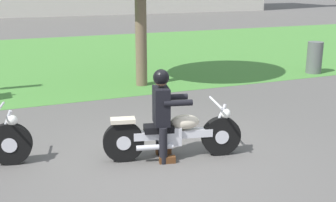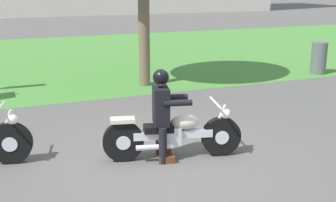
% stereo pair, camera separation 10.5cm
% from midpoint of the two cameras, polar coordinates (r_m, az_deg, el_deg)
% --- Properties ---
extents(ground, '(120.00, 120.00, 0.00)m').
position_cam_midpoint_polar(ground, '(6.53, -0.55, -8.01)').
color(ground, '#565451').
extents(grass_verge, '(60.00, 12.00, 0.01)m').
position_cam_midpoint_polar(grass_verge, '(15.72, -13.68, 5.56)').
color(grass_verge, '#478438').
rests_on(grass_verge, ground).
extents(motorcycle_lead, '(2.08, 0.79, 0.86)m').
position_cam_midpoint_polar(motorcycle_lead, '(6.52, 1.18, -4.42)').
color(motorcycle_lead, black).
rests_on(motorcycle_lead, ground).
extents(rider_lead, '(0.62, 0.55, 1.39)m').
position_cam_midpoint_polar(rider_lead, '(6.37, -0.29, -0.89)').
color(rider_lead, black).
rests_on(rider_lead, ground).
extents(trash_can, '(0.44, 0.44, 0.92)m').
position_cam_midpoint_polar(trash_can, '(13.35, 19.54, 5.39)').
color(trash_can, '#595E5B').
rests_on(trash_can, ground).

